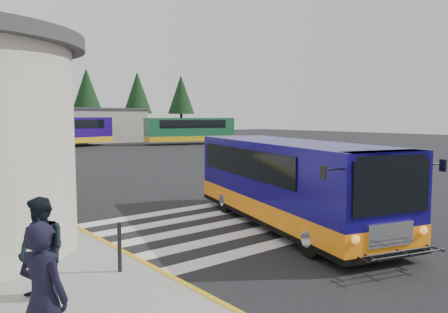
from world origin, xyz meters
TOP-DOWN VIEW (x-y plane):
  - ground at (0.00, 0.00)m, footprint 140.00×140.00m
  - curb_strip at (-4.05, 4.00)m, footprint 0.12×34.00m
  - crosswalk at (-0.50, -0.80)m, footprint 8.00×5.35m
  - depot_building at (6.00, 42.00)m, footprint 26.40×8.40m
  - tree_line at (6.29, 50.00)m, footprint 58.40×4.40m
  - transit_bus at (0.99, -2.16)m, footprint 4.91×8.97m
  - pedestrian_a at (-6.87, -5.48)m, footprint 0.71×0.79m
  - pedestrian_b at (-6.27, -3.41)m, footprint 0.90×1.01m
  - bollard at (-4.68, -2.92)m, footprint 0.08×0.08m
  - far_bus_a at (7.33, 34.85)m, footprint 10.71×5.24m
  - far_bus_b at (20.26, 30.67)m, footprint 10.46×5.34m

SIDE VIEW (x-z plane):
  - ground at x=0.00m, z-range 0.00..0.00m
  - crosswalk at x=-0.50m, z-range 0.00..0.01m
  - curb_strip at x=-4.05m, z-range 0.00..0.16m
  - bollard at x=-4.68m, z-range 0.15..1.13m
  - pedestrian_b at x=-6.27m, z-range 0.15..1.87m
  - pedestrian_a at x=-6.87m, z-range 0.15..1.97m
  - transit_bus at x=0.99m, z-range -0.05..2.41m
  - far_bus_b at x=20.26m, z-range 0.39..2.99m
  - far_bus_a at x=7.33m, z-range 0.40..3.06m
  - depot_building at x=6.00m, z-range 0.01..4.21m
  - tree_line at x=6.29m, z-range 1.77..11.77m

